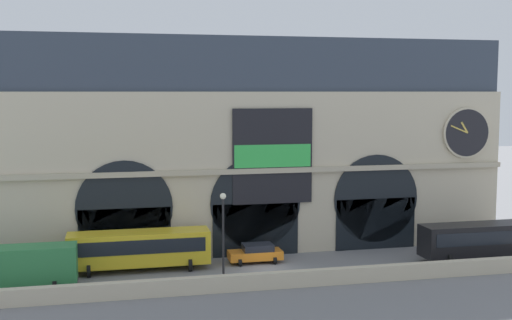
% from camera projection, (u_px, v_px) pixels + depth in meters
% --- Properties ---
extents(ground_plane, '(200.00, 200.00, 0.00)m').
position_uv_depth(ground_plane, '(270.00, 271.00, 50.86)').
color(ground_plane, slate).
extents(quay_parapet_wall, '(90.00, 0.70, 1.17)m').
position_uv_depth(quay_parapet_wall, '(285.00, 280.00, 46.48)').
color(quay_parapet_wall, beige).
rests_on(quay_parapet_wall, ground).
extents(station_building, '(46.10, 5.86, 18.71)m').
position_uv_depth(station_building, '(249.00, 147.00, 57.42)').
color(station_building, beige).
rests_on(station_building, ground).
extents(box_truck_west, '(7.50, 2.91, 3.12)m').
position_uv_depth(box_truck_west, '(24.00, 266.00, 45.85)').
color(box_truck_west, '#2D7A42').
rests_on(box_truck_west, ground).
extents(bus_midwest, '(11.00, 3.25, 3.10)m').
position_uv_depth(bus_midwest, '(139.00, 248.00, 50.82)').
color(bus_midwest, gold).
rests_on(bus_midwest, ground).
extents(car_center, '(4.40, 2.22, 1.55)m').
position_uv_depth(car_center, '(256.00, 253.00, 53.26)').
color(car_center, orange).
rests_on(car_center, ground).
extents(bus_east, '(11.00, 3.25, 3.10)m').
position_uv_depth(bus_east, '(484.00, 239.00, 53.94)').
color(bus_east, black).
rests_on(bus_east, ground).
extents(street_lamp_quayside, '(0.44, 0.44, 6.90)m').
position_uv_depth(street_lamp_quayside, '(223.00, 228.00, 45.90)').
color(street_lamp_quayside, black).
rests_on(street_lamp_quayside, ground).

